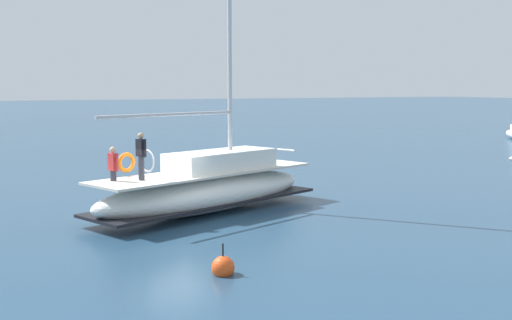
% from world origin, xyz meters
% --- Properties ---
extents(ground_plane, '(400.00, 400.00, 0.00)m').
position_xyz_m(ground_plane, '(0.00, 0.00, 0.00)').
color(ground_plane, navy).
extents(main_sailboat, '(5.60, 9.83, 12.31)m').
position_xyz_m(main_sailboat, '(-1.07, 1.80, 0.90)').
color(main_sailboat, white).
rests_on(main_sailboat, ground).
extents(mooring_buoy, '(0.57, 0.57, 0.89)m').
position_xyz_m(mooring_buoy, '(6.28, -0.77, 0.17)').
color(mooring_buoy, '#EA4C19').
rests_on(mooring_buoy, ground).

